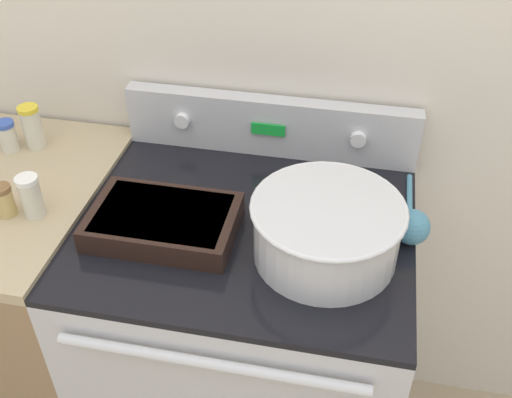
% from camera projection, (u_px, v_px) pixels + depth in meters
% --- Properties ---
extents(kitchen_wall, '(8.00, 0.05, 2.50)m').
position_uv_depth(kitchen_wall, '(276.00, 40.00, 1.51)').
color(kitchen_wall, beige).
rests_on(kitchen_wall, ground_plane).
extents(stove_range, '(0.79, 0.70, 0.95)m').
position_uv_depth(stove_range, '(248.00, 349.00, 1.71)').
color(stove_range, '#BCBCC1').
rests_on(stove_range, ground_plane).
extents(control_panel, '(0.79, 0.07, 0.16)m').
position_uv_depth(control_panel, '(270.00, 126.00, 1.60)').
color(control_panel, '#BCBCC1').
rests_on(control_panel, stove_range).
extents(side_counter, '(0.55, 0.67, 0.96)m').
position_uv_depth(side_counter, '(32.00, 312.00, 1.81)').
color(side_counter, '#896B4C').
rests_on(side_counter, ground_plane).
extents(mixing_bowl, '(0.33, 0.33, 0.14)m').
position_uv_depth(mixing_bowl, '(327.00, 228.00, 1.28)').
color(mixing_bowl, silver).
rests_on(mixing_bowl, stove_range).
extents(casserole_dish, '(0.33, 0.22, 0.06)m').
position_uv_depth(casserole_dish, '(163.00, 221.00, 1.37)').
color(casserole_dish, black).
rests_on(casserole_dish, stove_range).
extents(ladle, '(0.08, 0.29, 0.08)m').
position_uv_depth(ladle, '(412.00, 225.00, 1.35)').
color(ladle, teal).
rests_on(ladle, stove_range).
extents(spice_jar_white_cap, '(0.05, 0.05, 0.11)m').
position_uv_depth(spice_jar_white_cap, '(31.00, 196.00, 1.39)').
color(spice_jar_white_cap, beige).
rests_on(spice_jar_white_cap, side_counter).
extents(spice_jar_brown_cap, '(0.05, 0.05, 0.08)m').
position_uv_depth(spice_jar_brown_cap, '(4.00, 200.00, 1.40)').
color(spice_jar_brown_cap, tan).
rests_on(spice_jar_brown_cap, side_counter).
extents(spice_jar_yellow_cap, '(0.05, 0.05, 0.12)m').
position_uv_depth(spice_jar_yellow_cap, '(32.00, 127.00, 1.61)').
color(spice_jar_yellow_cap, beige).
rests_on(spice_jar_yellow_cap, side_counter).
extents(spice_jar_blue_cap, '(0.05, 0.05, 0.09)m').
position_uv_depth(spice_jar_blue_cap, '(7.00, 136.00, 1.61)').
color(spice_jar_blue_cap, beige).
rests_on(spice_jar_blue_cap, side_counter).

